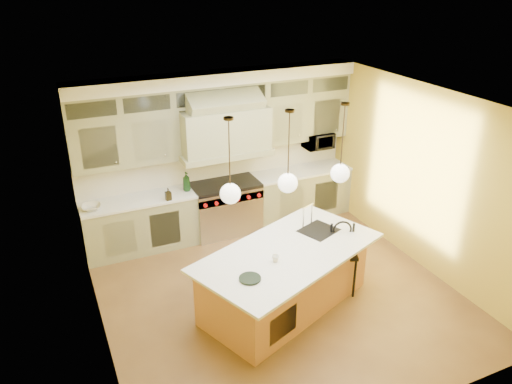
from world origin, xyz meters
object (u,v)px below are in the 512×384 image
range (226,207)px  microwave (318,140)px  counter_stool (343,254)px  kitchen_island (285,277)px

range → microwave: (1.95, 0.11, 0.96)m
range → counter_stool: counter_stool is taller
microwave → counter_stool: bearing=-112.4°
counter_stool → microwave: microwave is taller
range → microwave: microwave is taller
counter_stool → microwave: 2.85m
range → kitchen_island: bearing=-90.5°
range → kitchen_island: kitchen_island is taller
range → kitchen_island: 2.39m
kitchen_island → microwave: 3.33m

